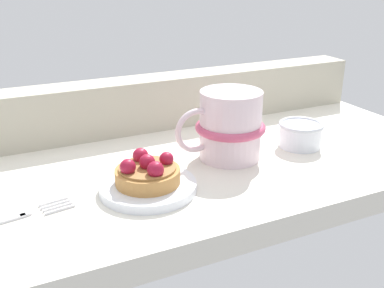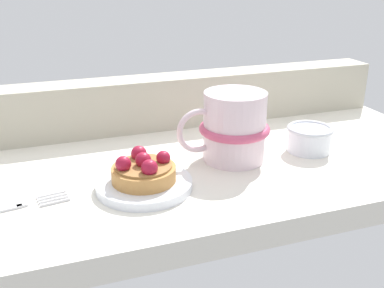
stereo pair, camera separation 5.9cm
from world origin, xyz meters
The scene contains 7 objects.
ground_plane centered at (0.00, 0.00, -1.63)cm, with size 88.62×37.44×3.27cm, color silver.
window_rail_back centered at (0.00, 15.72, 4.25)cm, with size 86.85×6.00×8.49cm, color #B2AD99.
dessert_plate centered at (-4.64, -6.31, 0.52)cm, with size 11.94×11.94×1.12cm.
raspberry_tart centered at (-4.65, -6.31, 2.51)cm, with size 7.92×7.92×3.72cm.
coffee_mug centered at (9.36, -1.58, 4.86)cm, with size 13.40×9.90×9.81cm.
dessert_fork centered at (-21.38, -6.47, 0.30)cm, with size 15.95×4.05×0.60cm.
sugar_bowl centered at (21.33, -2.50, 2.03)cm, with size 6.77×6.77×3.78cm.
Camera 1 is at (-21.15, -53.42, 26.03)cm, focal length 42.45 mm.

